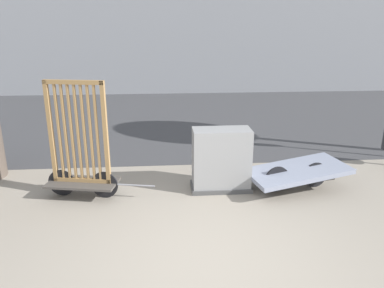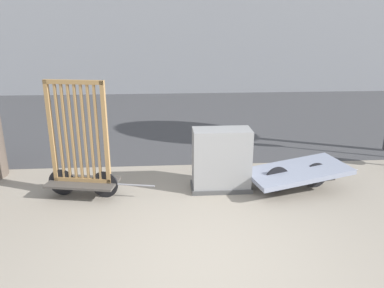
# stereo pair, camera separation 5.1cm
# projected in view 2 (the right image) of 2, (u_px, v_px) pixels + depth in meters

# --- Properties ---
(ground_plane) EXTENTS (60.00, 60.00, 0.00)m
(ground_plane) POSITION_uv_depth(u_px,v_px,m) (204.00, 263.00, 4.89)
(ground_plane) COLOR gray
(road_strip) EXTENTS (56.00, 9.06, 0.01)m
(road_strip) POSITION_uv_depth(u_px,v_px,m) (179.00, 117.00, 12.61)
(road_strip) COLOR #424244
(road_strip) RESTS_ON ground_plane
(bike_cart_with_bedframe) EXTENTS (1.96, 0.82, 2.10)m
(bike_cart_with_bedframe) POSITION_uv_depth(u_px,v_px,m) (81.00, 158.00, 6.58)
(bike_cart_with_bedframe) COLOR #4C4742
(bike_cart_with_bedframe) RESTS_ON ground_plane
(bike_cart_with_mattress) EXTENTS (2.27, 1.30, 0.50)m
(bike_cart_with_mattress) POSITION_uv_depth(u_px,v_px,m) (297.00, 172.00, 6.97)
(bike_cart_with_mattress) COLOR #4C4742
(bike_cart_with_mattress) RESTS_ON ground_plane
(utility_cabinet) EXTENTS (1.12, 0.57, 1.17)m
(utility_cabinet) POSITION_uv_depth(u_px,v_px,m) (221.00, 162.00, 6.94)
(utility_cabinet) COLOR #4C4C4C
(utility_cabinet) RESTS_ON ground_plane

